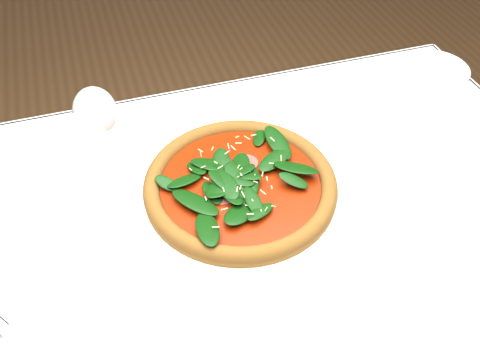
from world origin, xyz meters
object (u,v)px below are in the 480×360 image
object	(u,v)px
pizza	(240,183)
napkin	(25,350)
wine_glass	(96,116)
plate	(240,192)

from	to	relation	value
pizza	napkin	bearing A→B (deg)	-152.57
wine_glass	napkin	bearing A→B (deg)	-116.00
plate	napkin	size ratio (longest dim) A/B	2.69
pizza	napkin	world-z (taller)	pizza
plate	napkin	bearing A→B (deg)	-152.57
plate	napkin	xyz separation A→B (m)	(-0.37, -0.19, -0.00)
plate	pizza	distance (m)	0.02
plate	wine_glass	size ratio (longest dim) A/B	2.14
plate	pizza	bearing A→B (deg)	0.00
wine_glass	napkin	world-z (taller)	wine_glass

